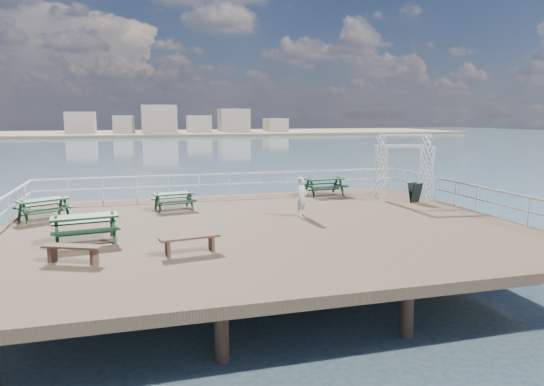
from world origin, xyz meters
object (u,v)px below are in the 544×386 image
Objects in this scene: picnic_table_c at (324,183)px; trellis_arbor at (404,171)px; picnic_table_b at (174,197)px; picnic_table_d at (85,223)px; flat_bench_near at (190,240)px; person at (302,197)px; picnic_table_a at (43,205)px; flat_bench_far at (73,250)px.

picnic_table_c is 0.68× the size of trellis_arbor.
picnic_table_c reaches higher than picnic_table_b.
picnic_table_d reaches higher than picnic_table_c.
flat_bench_near is 6.17m from person.
person reaches higher than picnic_table_b.
trellis_arbor is 6.34m from person.
picnic_table_a is at bearing 119.43° from flat_bench_near.
picnic_table_d is at bearing -94.08° from picnic_table_a.
trellis_arbor is at bearing 9.49° from picnic_table_d.
flat_bench_far is at bearing -101.28° from picnic_table_d.
trellis_arbor reaches higher than flat_bench_near.
picnic_table_a is 1.23× the size of picnic_table_b.
person is (-5.82, -2.44, -0.58)m from trellis_arbor.
trellis_arbor is (15.40, 0.29, 0.79)m from picnic_table_a.
trellis_arbor is at bearing -40.76° from picnic_table_c.
picnic_table_c reaches higher than flat_bench_far.
picnic_table_a is at bearing 176.35° from picnic_table_b.
flat_bench_far is at bearing 165.82° from person.
person is (-2.73, -4.56, 0.17)m from picnic_table_c.
picnic_table_d is 3.65m from flat_bench_near.
flat_bench_far is 0.54× the size of trellis_arbor.
flat_bench_near is (2.99, -2.08, -0.24)m from picnic_table_d.
picnic_table_d is at bearing 136.01° from flat_bench_near.
flat_bench_near is at bearing -43.05° from picnic_table_d.
picnic_table_a is 1.04× the size of picnic_table_d.
picnic_table_d is at bearing -133.90° from picnic_table_b.
picnic_table_a is at bearing 106.79° from picnic_table_d.
flat_bench_far is at bearing -147.33° from picnic_table_c.
picnic_table_d is at bearing 152.34° from person.
person is at bearing 30.84° from flat_bench_near.
flat_bench_near is at bearing -101.06° from picnic_table_b.
trellis_arbor is (3.10, -2.12, 0.75)m from picnic_table_c.
picnic_table_a is 12.54m from picnic_table_c.
trellis_arbor is (13.65, 6.44, 1.00)m from flat_bench_far.
picnic_table_c is 3.83m from trellis_arbor.
picnic_table_d is 14.22m from trellis_arbor.
picnic_table_a is 1.38× the size of flat_bench_far.
person reaches higher than flat_bench_near.
picnic_table_d is 0.71× the size of trellis_arbor.
picnic_table_c is at bearing -17.96° from picnic_table_a.
flat_bench_near is (4.86, -6.10, -0.19)m from picnic_table_a.
picnic_table_b is at bearing 88.81° from flat_bench_far.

